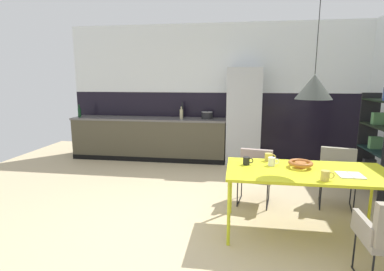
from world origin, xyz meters
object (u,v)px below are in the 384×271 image
object	(u,v)px
mug_wide_latte	(247,161)
mug_white_ceramic	(272,161)
armchair_by_stool	(338,171)
open_book	(350,175)
mug_glass_clear	(326,176)
cooking_pot	(207,115)
bottle_spice_small	(181,114)
refrigerator_column	(243,116)
mug_dark_espresso	(269,157)
bottle_vinegar_dark	(79,112)
bottle_oil_tall	(182,111)
pendant_lamp_over_table_near	(314,87)
fruit_bowl	(301,163)
open_shelf_unit	(379,139)
dining_table	(308,174)
armchair_near_window	(255,169)

from	to	relation	value
mug_wide_latte	mug_white_ceramic	world-z (taller)	mug_white_ceramic
armchair_by_stool	open_book	distance (m)	1.05
mug_wide_latte	mug_glass_clear	bearing A→B (deg)	-31.06
mug_white_ceramic	open_book	bearing A→B (deg)	-18.66
cooking_pot	mug_white_ceramic	bearing A→B (deg)	-69.59
bottle_spice_small	mug_glass_clear	bearing A→B (deg)	-56.93
refrigerator_column	cooking_pot	distance (m)	0.77
mug_dark_espresso	bottle_vinegar_dark	world-z (taller)	bottle_vinegar_dark
armchair_by_stool	cooking_pot	xyz separation A→B (m)	(-2.03, 2.10, 0.49)
open_book	mug_dark_espresso	distance (m)	0.92
bottle_oil_tall	pendant_lamp_over_table_near	world-z (taller)	pendant_lamp_over_table_near
fruit_bowl	bottle_spice_small	size ratio (longest dim) A/B	1.05
fruit_bowl	mug_dark_espresso	bearing A→B (deg)	144.39
open_book	bottle_vinegar_dark	distance (m)	5.52
mug_glass_clear	bottle_spice_small	world-z (taller)	bottle_spice_small
open_book	open_shelf_unit	world-z (taller)	open_shelf_unit
cooking_pot	open_shelf_unit	size ratio (longest dim) A/B	0.15
dining_table	bottle_vinegar_dark	distance (m)	5.12
mug_dark_espresso	refrigerator_column	bearing A→B (deg)	96.08
armchair_by_stool	bottle_vinegar_dark	xyz separation A→B (m)	(-4.86, 1.94, 0.52)
cooking_pot	bottle_vinegar_dark	distance (m)	2.83
dining_table	bottle_oil_tall	distance (m)	3.69
mug_wide_latte	pendant_lamp_over_table_near	xyz separation A→B (m)	(0.67, -0.12, 0.87)
armchair_by_stool	bottle_oil_tall	world-z (taller)	bottle_oil_tall
armchair_near_window	open_shelf_unit	distance (m)	2.07
open_shelf_unit	fruit_bowl	bearing A→B (deg)	-44.95
fruit_bowl	mug_white_ceramic	world-z (taller)	mug_white_ceramic
dining_table	mug_wide_latte	world-z (taller)	mug_wide_latte
open_book	cooking_pot	xyz separation A→B (m)	(-1.83, 3.10, 0.23)
cooking_pot	pendant_lamp_over_table_near	size ratio (longest dim) A/B	0.19
open_book	open_shelf_unit	distance (m)	1.95
armchair_near_window	armchair_by_stool	xyz separation A→B (m)	(1.12, 0.04, 0.01)
cooking_pot	armchair_by_stool	bearing A→B (deg)	-45.90
mug_white_ceramic	bottle_spice_small	distance (m)	3.13
dining_table	mug_wide_latte	size ratio (longest dim) A/B	14.57
armchair_near_window	fruit_bowl	world-z (taller)	fruit_bowl
mug_wide_latte	bottle_spice_small	xyz separation A→B (m)	(-1.29, 2.70, 0.23)
armchair_by_stool	bottle_spice_small	distance (m)	3.26
refrigerator_column	mug_dark_espresso	xyz separation A→B (m)	(0.27, -2.58, -0.19)
open_book	bottle_spice_small	size ratio (longest dim) A/B	0.95
mug_dark_espresso	bottle_oil_tall	bearing A→B (deg)	120.20
mug_glass_clear	bottle_spice_small	size ratio (longest dim) A/B	0.50
fruit_bowl	open_book	size ratio (longest dim) A/B	1.11
fruit_bowl	open_shelf_unit	size ratio (longest dim) A/B	0.17
refrigerator_column	bottle_spice_small	size ratio (longest dim) A/B	7.45
open_book	mug_glass_clear	xyz separation A→B (m)	(-0.30, -0.21, 0.05)
open_book	pendant_lamp_over_table_near	distance (m)	1.01
dining_table	cooking_pot	distance (m)	3.32
dining_table	open_shelf_unit	bearing A→B (deg)	48.36
bottle_oil_tall	mug_glass_clear	bearing A→B (deg)	-58.62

